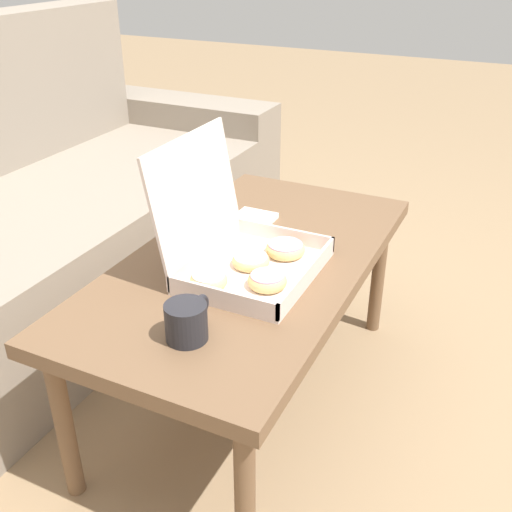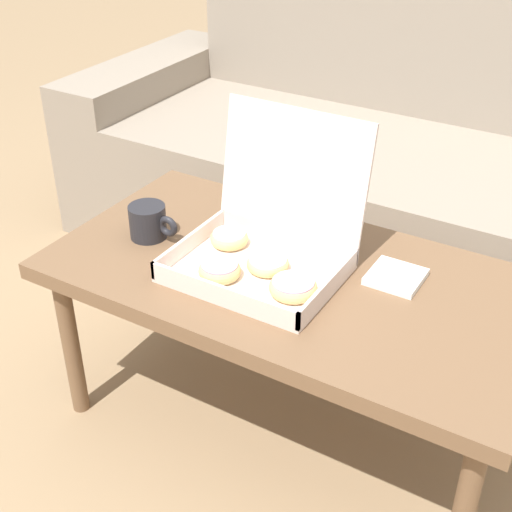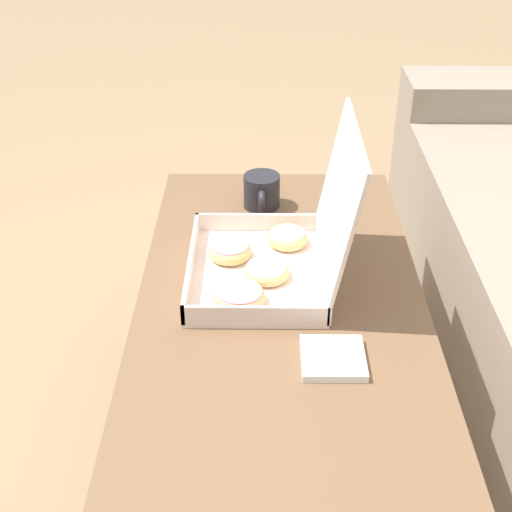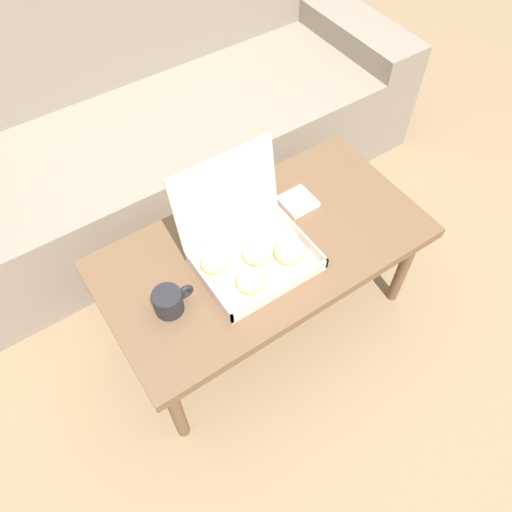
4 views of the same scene
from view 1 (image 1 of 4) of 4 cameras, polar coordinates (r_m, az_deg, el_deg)
name	(u,v)px [view 1 (image 1 of 4)]	position (r m, az deg, el deg)	size (l,w,h in m)	color
ground_plane	(224,386)	(1.90, -3.08, -12.25)	(12.00, 12.00, 0.00)	#937756
couch	(2,240)	(2.20, -23.07, 1.42)	(2.45, 0.87, 0.99)	gray
coffee_table	(249,273)	(1.62, -0.64, -1.60)	(1.13, 0.59, 0.47)	brown
pastry_box	(242,250)	(1.51, -1.30, 0.58)	(0.37, 0.34, 0.33)	silver
coffee_mug	(187,321)	(1.27, -6.58, -6.16)	(0.13, 0.09, 0.08)	#232328
napkin_stack	(254,219)	(1.79, -0.19, 3.52)	(0.12, 0.12, 0.02)	white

